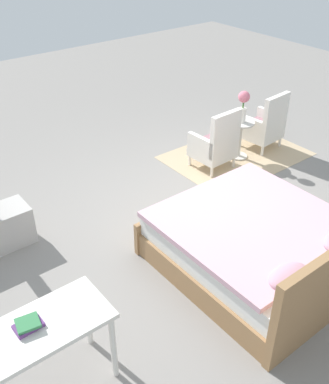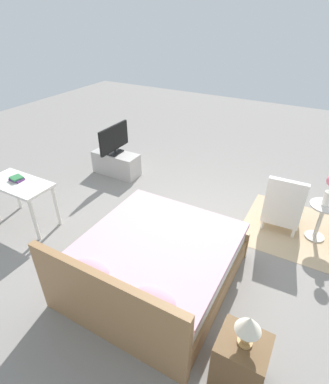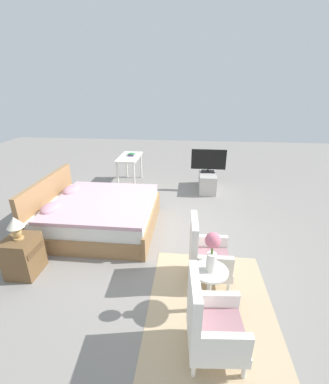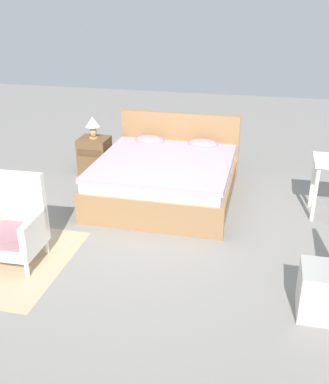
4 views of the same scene
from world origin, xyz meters
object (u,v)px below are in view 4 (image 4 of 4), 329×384
object	(u,v)px
armchair_by_window_right	(16,227)
nightstand	(95,156)
bed	(166,177)
table_lamp	(93,124)

from	to	relation	value
armchair_by_window_right	nightstand	world-z (taller)	armchair_by_window_right
bed	nightstand	xyz separation A→B (m)	(-1.28, 0.62, -0.02)
bed	armchair_by_window_right	bearing A→B (deg)	-121.33
armchair_by_window_right	table_lamp	size ratio (longest dim) A/B	2.79
armchair_by_window_right	table_lamp	xyz separation A→B (m)	(-0.12, 2.52, 0.40)
nightstand	table_lamp	xyz separation A→B (m)	(0.00, 0.00, 0.50)
armchair_by_window_right	table_lamp	bearing A→B (deg)	92.77
bed	armchair_by_window_right	world-z (taller)	bed
nightstand	table_lamp	size ratio (longest dim) A/B	1.71
table_lamp	armchair_by_window_right	bearing A→B (deg)	-87.23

